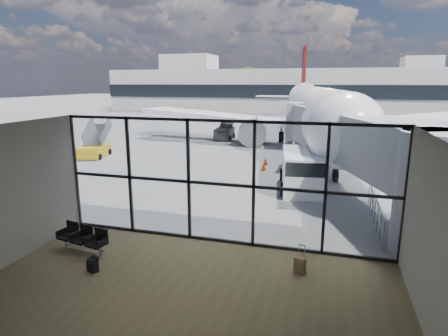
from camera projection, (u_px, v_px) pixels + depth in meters
The scene contains 21 objects.
ground at pixel (304, 125), 51.19m from camera, with size 220.00×220.00×0.00m, color slate.
lounge_shell at pixel (161, 219), 8.64m from camera, with size 12.02×8.01×4.51m.
glass_curtain_wall at pixel (220, 183), 13.23m from camera, with size 12.10×0.12×4.50m.
jet_bridge at pixel (357, 144), 18.42m from camera, with size 8.00×16.50×4.33m.
apron_railing at pixel (375, 207), 15.34m from camera, with size 0.06×5.46×1.11m.
far_terminal at pixel (310, 90), 70.97m from camera, with size 80.00×12.20×11.00m.
tree_0 at pixel (129, 86), 92.21m from camera, with size 4.95×4.95×7.12m.
tree_1 at pixel (151, 84), 90.46m from camera, with size 5.61×5.61×8.07m.
tree_2 at pixel (174, 81), 88.70m from camera, with size 6.27×6.27×9.03m.
tree_3 at pixel (197, 86), 87.37m from camera, with size 4.95×4.95×7.12m.
tree_4 at pixel (222, 84), 85.62m from camera, with size 5.61×5.61×8.07m.
tree_5 at pixel (248, 81), 83.86m from camera, with size 6.27×6.27×9.03m.
seating_row at pixel (84, 237), 12.95m from camera, with size 2.00×0.92×0.89m.
backpack at pixel (93, 265), 11.51m from camera, with size 0.37×0.37×0.48m.
suitcase at pixel (300, 265), 11.41m from camera, with size 0.38×0.32×0.91m.
airliner at pixel (314, 108), 36.41m from camera, with size 34.80×40.52×10.47m.
service_van at pixel (302, 170), 20.23m from camera, with size 2.82×4.96×2.05m.
belt_loader at pixel (225, 133), 37.98m from camera, with size 1.96×4.42×1.99m.
mobile_stairs at pixel (95, 149), 29.21m from camera, with size 2.32×3.64×2.38m.
traffic_cone_a at pixel (265, 161), 26.36m from camera, with size 0.36×0.36×0.52m.
traffic_cone_b at pixel (263, 167), 24.75m from camera, with size 0.38×0.38×0.54m.
Camera 1 is at (3.64, -12.24, 5.74)m, focal length 30.00 mm.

